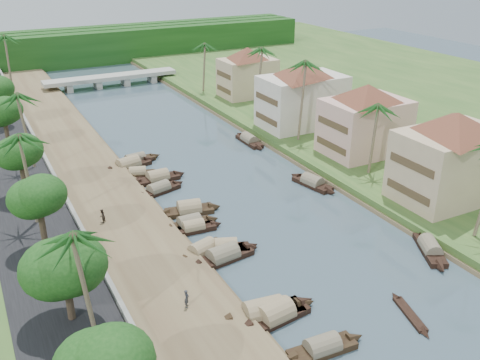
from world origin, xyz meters
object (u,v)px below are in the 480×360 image
sampan_0 (322,348)px  person_near (187,298)px  building_near (452,156)px  sampan_1 (275,315)px  bridge (111,78)px

sampan_0 → person_near: size_ratio=4.75×
building_near → sampan_0: 30.63m
sampan_1 → bridge: bearing=76.6°
building_near → person_near: size_ratio=9.19×
bridge → building_near: 76.54m
building_near → sampan_0: bearing=-153.6°
sampan_1 → person_near: bearing=139.9°
sampan_0 → sampan_1: sampan_1 is taller
bridge → sampan_0: size_ratio=3.65×
building_near → sampan_1: 29.87m
sampan_1 → person_near: person_near is taller
sampan_0 → person_near: (-7.26, 8.91, 1.20)m
bridge → building_near: size_ratio=1.89×
bridge → sampan_1: (-9.04, -82.41, -1.30)m
bridge → building_near: building_near is taller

